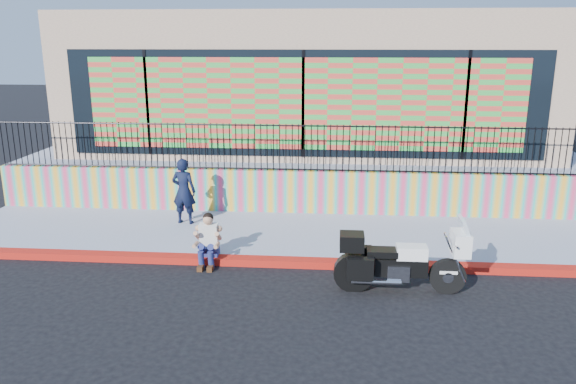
# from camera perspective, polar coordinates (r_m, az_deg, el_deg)

# --- Properties ---
(ground) EXTENTS (90.00, 90.00, 0.00)m
(ground) POSITION_cam_1_polar(r_m,az_deg,el_deg) (11.65, 0.30, -7.50)
(ground) COLOR black
(ground) RESTS_ON ground
(red_curb) EXTENTS (16.00, 0.30, 0.15)m
(red_curb) POSITION_cam_1_polar(r_m,az_deg,el_deg) (11.62, 0.30, -7.16)
(red_curb) COLOR #9E0B10
(red_curb) RESTS_ON ground
(sidewalk) EXTENTS (16.00, 3.00, 0.15)m
(sidewalk) POSITION_cam_1_polar(r_m,az_deg,el_deg) (13.16, 0.86, -4.42)
(sidewalk) COLOR gray
(sidewalk) RESTS_ON ground
(mural_wall) EXTENTS (16.00, 0.20, 1.10)m
(mural_wall) POSITION_cam_1_polar(r_m,az_deg,el_deg) (14.49, 1.29, 0.04)
(mural_wall) COLOR #E73D6D
(mural_wall) RESTS_ON sidewalk
(metal_fence) EXTENTS (15.80, 0.04, 1.20)m
(metal_fence) POSITION_cam_1_polar(r_m,az_deg,el_deg) (14.23, 1.32, 4.51)
(metal_fence) COLOR black
(metal_fence) RESTS_ON mural_wall
(elevated_platform) EXTENTS (16.00, 10.00, 1.25)m
(elevated_platform) POSITION_cam_1_polar(r_m,az_deg,el_deg) (19.47, 2.19, 3.77)
(elevated_platform) COLOR gray
(elevated_platform) RESTS_ON ground
(storefront_building) EXTENTS (14.00, 8.06, 4.00)m
(storefront_building) POSITION_cam_1_polar(r_m,az_deg,el_deg) (18.90, 2.25, 11.45)
(storefront_building) COLOR tan
(storefront_building) RESTS_ON elevated_platform
(police_motorcycle) EXTENTS (2.37, 0.78, 1.47)m
(police_motorcycle) POSITION_cam_1_polar(r_m,az_deg,el_deg) (10.49, 11.16, -6.81)
(police_motorcycle) COLOR black
(police_motorcycle) RESTS_ON ground
(police_officer) EXTENTS (0.63, 0.46, 1.61)m
(police_officer) POSITION_cam_1_polar(r_m,az_deg,el_deg) (13.79, -10.54, 0.09)
(police_officer) COLOR black
(police_officer) RESTS_ON sidewalk
(seated_man) EXTENTS (0.54, 0.71, 1.06)m
(seated_man) POSITION_cam_1_polar(r_m,az_deg,el_deg) (11.63, -8.16, -5.31)
(seated_man) COLOR navy
(seated_man) RESTS_ON ground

